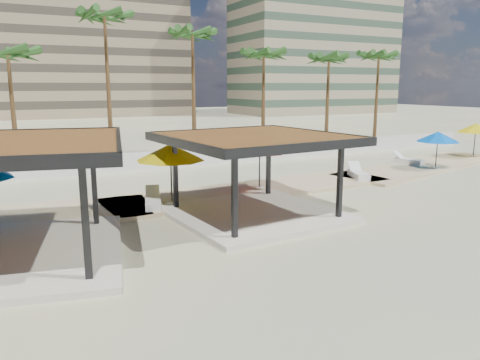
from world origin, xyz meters
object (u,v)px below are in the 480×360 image
Objects in this scene: umbrella_c at (260,146)px; lounger_b at (358,174)px; pavilion_central at (254,168)px; lounger_a at (153,202)px; lounger_c at (408,161)px.

lounger_b is at bearing 0.16° from umbrella_c.
lounger_a is at bearing 135.64° from pavilion_central.
pavilion_central reaches higher than lounger_a.
lounger_a is (-5.99, -0.93, -2.08)m from umbrella_c.
pavilion_central reaches higher than umbrella_c.
umbrella_c is 6.41m from lounger_a.
umbrella_c is at bearing 52.97° from pavilion_central.
pavilion_central reaches higher than lounger_b.
lounger_a is 0.94× the size of lounger_b.
lounger_c is at bearing -47.11° from lounger_b.
lounger_a is at bearing -171.14° from umbrella_c.
lounger_b is 7.00m from lounger_c.
lounger_a is 12.70m from lounger_b.
lounger_a is at bearing 116.73° from lounger_b.
lounger_c is (19.23, 3.40, 0.00)m from lounger_a.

